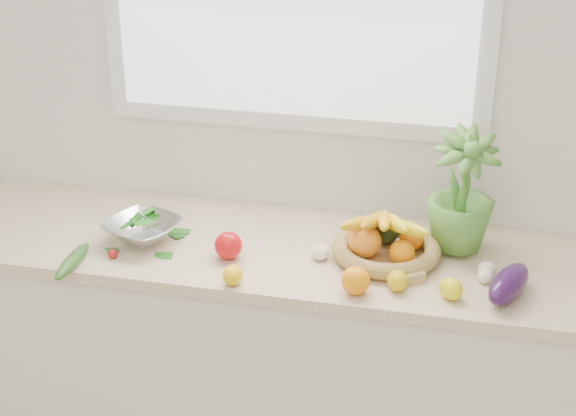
% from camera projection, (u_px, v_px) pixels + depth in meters
% --- Properties ---
extents(back_wall, '(4.50, 0.02, 2.70)m').
position_uv_depth(back_wall, '(295.00, 85.00, 2.94)').
color(back_wall, white).
rests_on(back_wall, ground).
extents(counter_cabinet, '(2.20, 0.58, 0.86)m').
position_uv_depth(counter_cabinet, '(275.00, 363.00, 3.08)').
color(counter_cabinet, silver).
rests_on(counter_cabinet, ground).
extents(countertop, '(2.24, 0.62, 0.04)m').
position_uv_depth(countertop, '(275.00, 251.00, 2.89)').
color(countertop, beige).
rests_on(countertop, counter_cabinet).
extents(orange_loose, '(0.09, 0.09, 0.09)m').
position_uv_depth(orange_loose, '(356.00, 281.00, 2.59)').
color(orange_loose, orange).
rests_on(orange_loose, countertop).
extents(lemon_a, '(0.08, 0.09, 0.06)m').
position_uv_depth(lemon_a, '(397.00, 281.00, 2.61)').
color(lemon_a, gold).
rests_on(lemon_a, countertop).
extents(lemon_b, '(0.06, 0.08, 0.06)m').
position_uv_depth(lemon_b, '(233.00, 275.00, 2.64)').
color(lemon_b, yellow).
rests_on(lemon_b, countertop).
extents(lemon_c, '(0.10, 0.10, 0.06)m').
position_uv_depth(lemon_c, '(451.00, 289.00, 2.57)').
color(lemon_c, yellow).
rests_on(lemon_c, countertop).
extents(apple, '(0.10, 0.10, 0.09)m').
position_uv_depth(apple, '(228.00, 246.00, 2.78)').
color(apple, red).
rests_on(apple, countertop).
extents(ginger, '(0.11, 0.09, 0.03)m').
position_uv_depth(ginger, '(407.00, 278.00, 2.66)').
color(ginger, tan).
rests_on(ginger, countertop).
extents(garlic_a, '(0.06, 0.06, 0.04)m').
position_uv_depth(garlic_a, '(485.00, 277.00, 2.65)').
color(garlic_a, white).
rests_on(garlic_a, countertop).
extents(garlic_b, '(0.07, 0.07, 0.05)m').
position_uv_depth(garlic_b, '(320.00, 252.00, 2.78)').
color(garlic_b, white).
rests_on(garlic_b, countertop).
extents(garlic_c, '(0.08, 0.08, 0.05)m').
position_uv_depth(garlic_c, '(487.00, 269.00, 2.68)').
color(garlic_c, silver).
rests_on(garlic_c, countertop).
extents(eggplant, '(0.16, 0.24, 0.09)m').
position_uv_depth(eggplant, '(509.00, 284.00, 2.57)').
color(eggplant, '#2E103E').
rests_on(eggplant, countertop).
extents(cucumber, '(0.05, 0.23, 0.04)m').
position_uv_depth(cucumber, '(72.00, 261.00, 2.74)').
color(cucumber, '#295318').
rests_on(cucumber, countertop).
extents(radish, '(0.03, 0.03, 0.03)m').
position_uv_depth(radish, '(113.00, 254.00, 2.79)').
color(radish, red).
rests_on(radish, countertop).
extents(potted_herb, '(0.28, 0.28, 0.39)m').
position_uv_depth(potted_herb, '(462.00, 190.00, 2.75)').
color(potted_herb, '#508E33').
rests_on(potted_herb, countertop).
extents(fruit_basket, '(0.39, 0.39, 0.18)m').
position_uv_depth(fruit_basket, '(385.00, 243.00, 2.78)').
color(fruit_basket, tan).
rests_on(fruit_basket, countertop).
extents(colander_with_spinach, '(0.30, 0.30, 0.12)m').
position_uv_depth(colander_with_spinach, '(142.00, 225.00, 2.87)').
color(colander_with_spinach, silver).
rests_on(colander_with_spinach, countertop).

